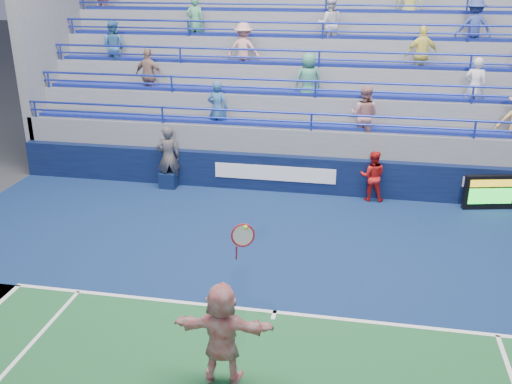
% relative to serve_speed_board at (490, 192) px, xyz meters
% --- Properties ---
extents(ground, '(120.00, 120.00, 0.00)m').
position_rel_serve_speed_board_xyz_m(ground, '(-5.02, -6.16, -0.50)').
color(ground, '#333538').
extents(sponsor_wall, '(18.00, 0.32, 1.10)m').
position_rel_serve_speed_board_xyz_m(sponsor_wall, '(-5.01, 0.34, 0.05)').
color(sponsor_wall, black).
rests_on(sponsor_wall, ground).
extents(bleacher_stand, '(18.00, 5.61, 6.13)m').
position_rel_serve_speed_board_xyz_m(bleacher_stand, '(-5.02, 4.11, 1.05)').
color(bleacher_stand, slate).
rests_on(bleacher_stand, ground).
extents(serve_speed_board, '(1.43, 0.47, 0.99)m').
position_rel_serve_speed_board_xyz_m(serve_speed_board, '(0.00, 0.00, 0.00)').
color(serve_speed_board, black).
rests_on(serve_speed_board, ground).
extents(judge_chair, '(0.51, 0.51, 0.87)m').
position_rel_serve_speed_board_xyz_m(judge_chair, '(-9.23, 0.01, -0.22)').
color(judge_chair, '#0C193A').
rests_on(judge_chair, ground).
extents(tennis_player, '(1.65, 0.63, 2.80)m').
position_rel_serve_speed_board_xyz_m(tennis_player, '(-5.55, -8.19, 0.38)').
color(tennis_player, silver).
rests_on(tennis_player, ground).
extents(line_judge, '(0.81, 0.68, 1.91)m').
position_rel_serve_speed_board_xyz_m(line_judge, '(-9.22, 0.02, 0.46)').
color(line_judge, '#131A34').
rests_on(line_judge, ground).
extents(ball_girl, '(0.72, 0.57, 1.48)m').
position_rel_serve_speed_board_xyz_m(ball_girl, '(-3.19, 0.07, 0.24)').
color(ball_girl, red).
rests_on(ball_girl, ground).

